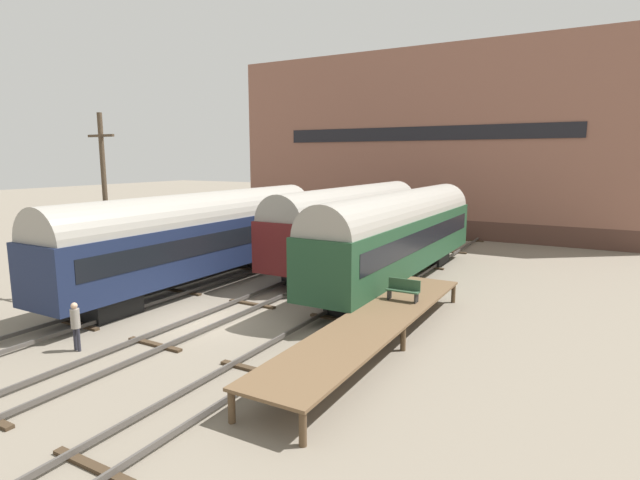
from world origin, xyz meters
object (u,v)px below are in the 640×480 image
(person_worker, at_px, (75,322))
(utility_pole, at_px, (106,204))
(train_car_maroon, at_px, (350,220))
(train_car_navy, at_px, (201,234))
(train_car_green, at_px, (400,231))
(bench, at_px, (403,289))

(person_worker, distance_m, utility_pole, 8.32)
(train_car_maroon, height_order, train_car_navy, train_car_maroon)
(train_car_navy, distance_m, utility_pole, 5.00)
(train_car_navy, relative_size, person_worker, 10.23)
(utility_pole, bearing_deg, train_car_green, 39.80)
(train_car_navy, xyz_separation_m, train_car_green, (9.19, 5.93, 0.04))
(person_worker, bearing_deg, train_car_maroon, 83.59)
(train_car_green, xyz_separation_m, utility_pole, (-11.77, -9.80, 1.78))
(bench, height_order, person_worker, bench)
(train_car_maroon, height_order, bench, train_car_maroon)
(train_car_green, distance_m, bench, 7.21)
(train_car_maroon, xyz_separation_m, person_worker, (-2.07, -18.41, -1.81))
(bench, bearing_deg, train_car_navy, 176.93)
(bench, distance_m, person_worker, 12.74)
(train_car_green, height_order, bench, train_car_green)
(train_car_navy, relative_size, bench, 13.30)
(train_car_maroon, distance_m, person_worker, 18.61)
(person_worker, bearing_deg, bench, 43.27)
(bench, bearing_deg, train_car_green, 111.72)
(utility_pole, bearing_deg, train_car_navy, 56.35)
(train_car_green, height_order, utility_pole, utility_pole)
(train_car_navy, distance_m, bench, 11.90)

